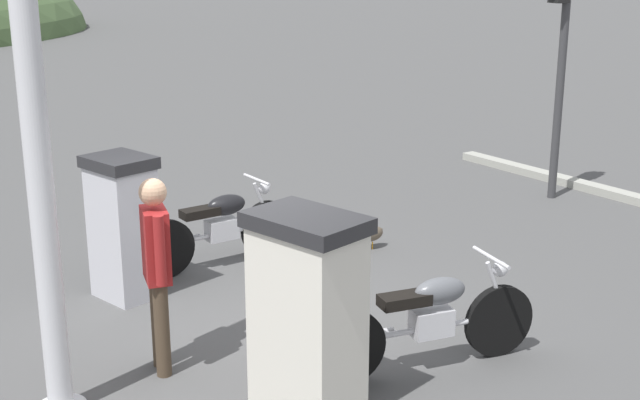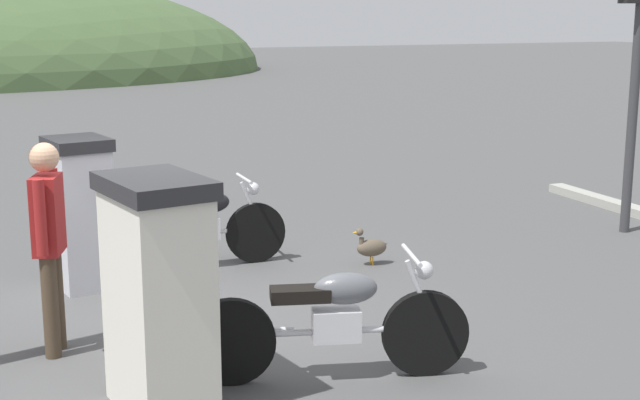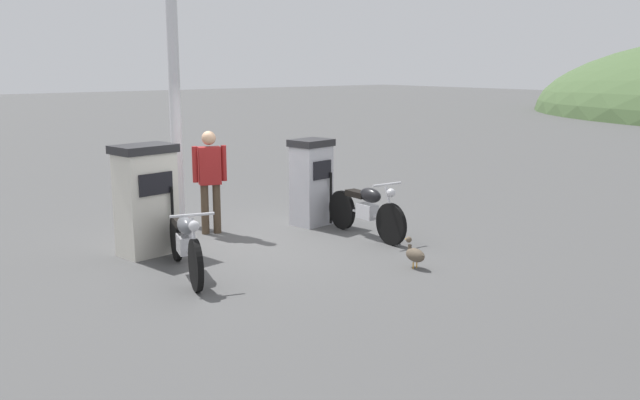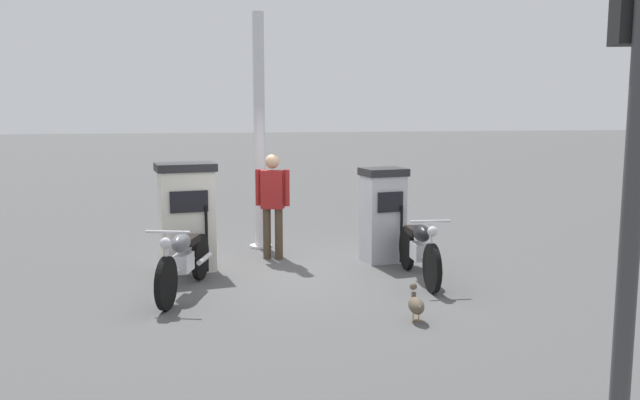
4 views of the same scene
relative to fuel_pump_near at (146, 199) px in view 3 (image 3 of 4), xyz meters
name	(u,v)px [view 3 (image 3 of 4)]	position (x,y,z in m)	size (l,w,h in m)	color
ground_plane	(253,244)	(0.47, 1.55, -0.84)	(120.00, 120.00, 0.00)	#4C4C4C
fuel_pump_near	(146,199)	(0.00, 0.00, 0.00)	(0.71, 0.96, 1.65)	silver
fuel_pump_far	(311,182)	(0.00, 3.11, -0.07)	(0.64, 0.75, 1.52)	silver
motorcycle_near_pump	(185,242)	(1.30, -0.05, -0.38)	(2.06, 0.85, 0.97)	black
motorcycle_far_pump	(367,209)	(1.27, 3.27, -0.37)	(1.97, 0.56, 0.97)	black
attendant_person	(210,175)	(-0.53, 1.38, 0.16)	(0.31, 0.57, 1.73)	#473828
wandering_duck	(415,254)	(3.01, 2.60, -0.64)	(0.42, 0.20, 0.43)	brown
canopy_support_pole	(175,113)	(-1.49, 1.28, 1.14)	(0.40, 0.40, 4.11)	silver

